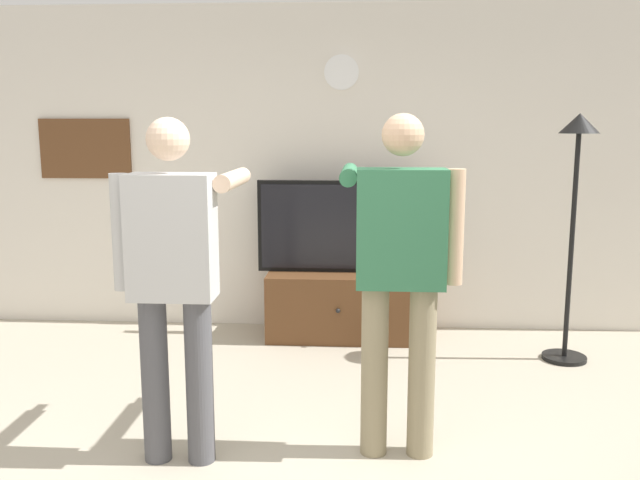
{
  "coord_description": "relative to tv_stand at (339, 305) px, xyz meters",
  "views": [
    {
      "loc": [
        0.27,
        -2.64,
        1.72
      ],
      "look_at": [
        0.03,
        1.2,
        1.05
      ],
      "focal_mm": 37.13,
      "sensor_mm": 36.0,
      "label": 1
    }
  ],
  "objects": [
    {
      "name": "person_standing_nearer_lamp",
      "position": [
        -0.76,
        -2.08,
        0.73
      ],
      "size": [
        0.6,
        0.78,
        1.76
      ],
      "color": "#4C4C51",
      "rests_on": "ground_plane"
    },
    {
      "name": "wall_clock",
      "position": [
        -0.0,
        0.29,
        1.88
      ],
      "size": [
        0.28,
        0.03,
        0.28
      ],
      "primitive_type": "cylinder",
      "rotation": [
        1.57,
        0.0,
        0.0
      ],
      "color": "white"
    },
    {
      "name": "floor_lamp",
      "position": [
        1.69,
        -0.44,
        1.02
      ],
      "size": [
        0.32,
        0.32,
        1.8
      ],
      "color": "black",
      "rests_on": "ground_plane"
    },
    {
      "name": "framed_picture",
      "position": [
        -2.18,
        0.3,
        1.25
      ],
      "size": [
        0.78,
        0.04,
        0.5
      ],
      "primitive_type": "cube",
      "color": "brown"
    },
    {
      "name": "tv_stand",
      "position": [
        0.0,
        0.0,
        0.0
      ],
      "size": [
        1.16,
        0.56,
        0.54
      ],
      "color": "brown",
      "rests_on": "ground_plane"
    },
    {
      "name": "television",
      "position": [
        -0.0,
        0.05,
        0.64
      ],
      "size": [
        1.33,
        0.07,
        0.74
      ],
      "color": "black",
      "rests_on": "tv_stand"
    },
    {
      "name": "back_wall",
      "position": [
        -0.1,
        0.35,
        1.08
      ],
      "size": [
        6.4,
        0.1,
        2.7
      ],
      "primitive_type": "cube",
      "color": "silver",
      "rests_on": "ground_plane"
    },
    {
      "name": "person_standing_nearer_couch",
      "position": [
        0.37,
        -1.94,
        0.75
      ],
      "size": [
        0.62,
        0.78,
        1.78
      ],
      "color": "gray",
      "rests_on": "ground_plane"
    }
  ]
}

